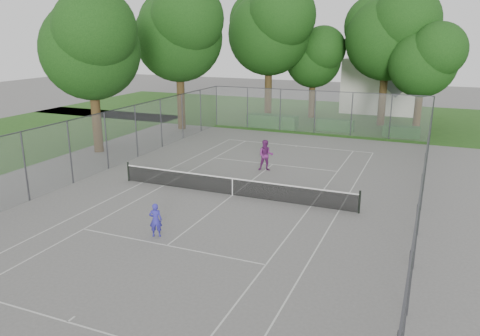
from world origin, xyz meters
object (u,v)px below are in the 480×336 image
at_px(tennis_net, 232,186).
at_px(woman_player, 266,155).
at_px(girl_player, 156,220).
at_px(house, 381,76).

distance_m(tennis_net, woman_player, 4.98).
bearing_deg(tennis_net, woman_player, 89.74).
distance_m(tennis_net, girl_player, 5.87).
height_order(tennis_net, girl_player, girl_player).
height_order(girl_player, woman_player, woman_player).
bearing_deg(girl_player, woman_player, -118.17).
relative_size(house, girl_player, 6.38).
xyz_separation_m(girl_player, woman_player, (0.90, 10.77, 0.23)).
bearing_deg(woman_player, girl_player, -113.40).
distance_m(girl_player, woman_player, 10.81).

